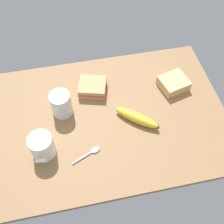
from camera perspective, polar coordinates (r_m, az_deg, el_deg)
tabletop at (r=107.71cm, az=0.00°, el=-1.20°), size 90.00×64.00×2.00cm
coffee_mug_black at (r=97.74cm, az=-14.47°, el=-6.95°), size 8.39×10.67×9.66cm
sandwich_main at (r=117.04cm, az=12.78°, el=5.89°), size 13.02×12.22×4.40cm
sandwich_side at (r=113.13cm, az=-4.11°, el=5.22°), size 13.07×12.31×4.40cm
glass_of_milk at (r=106.22cm, az=-10.56°, el=1.42°), size 7.99×7.99×10.33cm
banana at (r=104.52cm, az=5.25°, el=-1.24°), size 16.41×14.59×4.00cm
spoon at (r=98.96cm, az=-4.52°, el=-8.52°), size 11.08×5.90×0.80cm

